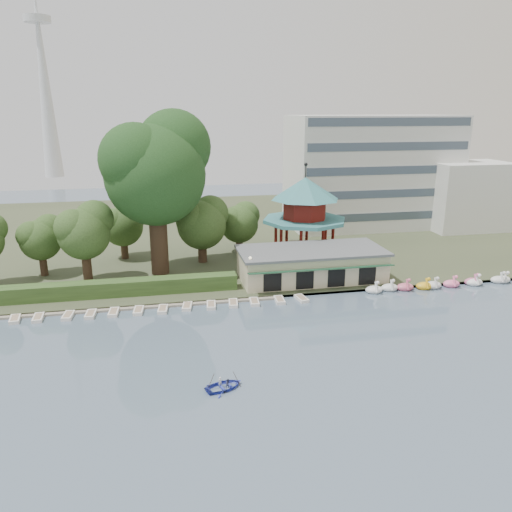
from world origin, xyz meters
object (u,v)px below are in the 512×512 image
object	(u,v)px
pavilion	(305,209)
rowboat_with_passengers	(224,383)
boathouse	(311,264)
big_tree	(156,166)
dock	(135,307)

from	to	relation	value
pavilion	rowboat_with_passengers	world-z (taller)	pavilion
boathouse	big_tree	bearing A→B (deg)	161.68
dock	boathouse	bearing A→B (deg)	12.24
dock	rowboat_with_passengers	size ratio (longest dim) A/B	6.63
pavilion	rowboat_with_passengers	xyz separation A→B (m)	(-16.49, -33.57, -7.03)
dock	pavilion	bearing A→B (deg)	31.66
pavilion	big_tree	size ratio (longest dim) A/B	0.64
dock	boathouse	size ratio (longest dim) A/B	1.83
dock	rowboat_with_passengers	world-z (taller)	rowboat_with_passengers
boathouse	pavilion	bearing A→B (deg)	78.72
boathouse	big_tree	size ratio (longest dim) A/B	0.88
pavilion	boathouse	bearing A→B (deg)	-101.28
dock	pavilion	xyz separation A→B (m)	(24.00, 14.80, 7.36)
dock	big_tree	bearing A→B (deg)	73.91
pavilion	big_tree	world-z (taller)	big_tree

